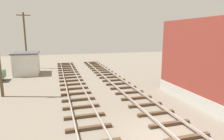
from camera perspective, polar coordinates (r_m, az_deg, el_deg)
The scene contains 4 objects.
ground_plane at distance 10.53m, azimuth 13.28°, elevation -18.31°, with size 80.00×80.00×0.00m, color slate.
track_near_building at distance 11.06m, azimuth 18.87°, elevation -16.38°, with size 2.50×51.63×0.32m.
control_hut at distance 26.42m, azimuth -23.96°, elevation 1.86°, with size 3.00×3.80×2.76m.
utility_pole_far at distance 30.56m, azimuth -24.28°, elevation 8.19°, with size 1.80×0.24×7.97m.
Camera 1 is at (-4.75, -7.91, 5.08)m, focal length 30.89 mm.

